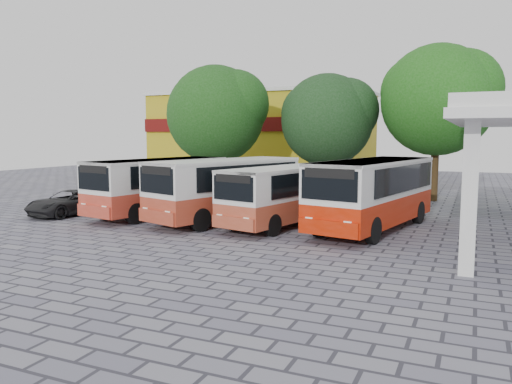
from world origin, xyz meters
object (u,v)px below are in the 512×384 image
at_px(parked_car, 70,203).
at_px(bus_centre_right, 285,192).
at_px(bus_far_left, 159,183).
at_px(bus_centre_left, 226,186).
at_px(bus_far_right, 373,190).

bearing_deg(parked_car, bus_centre_right, 15.73).
relative_size(bus_far_left, bus_centre_left, 0.96).
xyz_separation_m(bus_centre_right, parked_car, (-11.75, -1.63, -0.95)).
distance_m(bus_centre_right, parked_car, 11.90).
relative_size(bus_far_left, bus_centre_right, 1.07).
bearing_deg(bus_centre_left, parked_car, -151.30).
height_order(bus_centre_left, parked_car, bus_centre_left).
relative_size(bus_far_left, bus_far_right, 0.95).
xyz_separation_m(bus_centre_right, bus_far_right, (4.00, 0.55, 0.22)).
height_order(bus_centre_left, bus_centre_right, bus_centre_left).
relative_size(bus_far_right, parked_car, 1.94).
bearing_deg(parked_car, bus_centre_left, 18.54).
bearing_deg(bus_far_right, bus_centre_right, -160.70).
bearing_deg(bus_far_left, bus_centre_left, 8.55).
relative_size(bus_centre_right, parked_car, 1.72).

